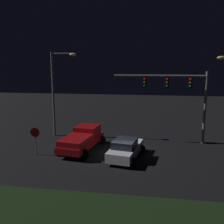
% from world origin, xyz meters
% --- Properties ---
extents(ground_plane, '(80.00, 80.00, 0.00)m').
position_xyz_m(ground_plane, '(0.00, 0.00, 0.00)').
color(ground_plane, black).
extents(pickup_truck, '(3.42, 5.64, 1.80)m').
position_xyz_m(pickup_truck, '(-3.55, 0.09, 1.00)').
color(pickup_truck, maroon).
rests_on(pickup_truck, ground_plane).
extents(car_sedan, '(2.99, 4.65, 1.51)m').
position_xyz_m(car_sedan, '(0.22, -1.41, 0.74)').
color(car_sedan, silver).
rests_on(car_sedan, ground_plane).
extents(traffic_signal_gantry, '(8.32, 0.56, 6.50)m').
position_xyz_m(traffic_signal_gantry, '(4.43, 3.35, 4.90)').
color(traffic_signal_gantry, slate).
rests_on(traffic_signal_gantry, ground_plane).
extents(street_lamp_left, '(2.58, 0.44, 8.27)m').
position_xyz_m(street_lamp_left, '(-6.98, 3.80, 5.20)').
color(street_lamp_left, slate).
rests_on(street_lamp_left, ground_plane).
extents(stop_sign, '(0.76, 0.08, 2.23)m').
position_xyz_m(stop_sign, '(-6.88, -1.77, 1.56)').
color(stop_sign, slate).
rests_on(stop_sign, ground_plane).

